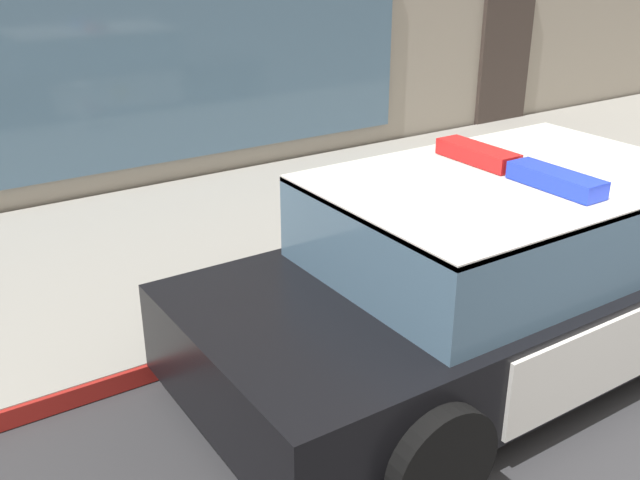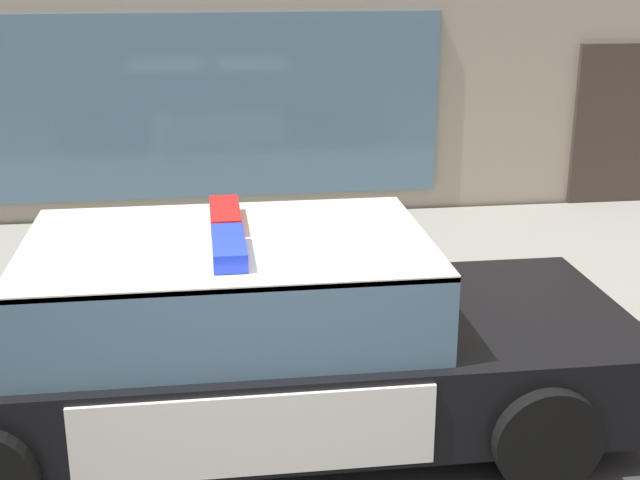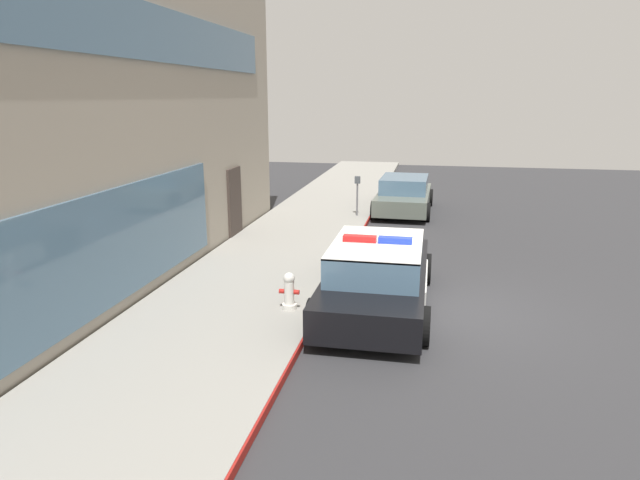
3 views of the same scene
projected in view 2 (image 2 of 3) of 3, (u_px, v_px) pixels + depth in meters
sidewalk at (247, 274)px, 8.73m from camera, size 48.00×3.57×0.15m
curb_red_paint at (259, 352)px, 7.03m from camera, size 28.80×0.04×0.14m
police_cruiser at (252, 337)px, 5.86m from camera, size 5.01×2.13×1.49m
fire_hydrant at (145, 283)px, 7.31m from camera, size 0.34×0.39×0.73m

